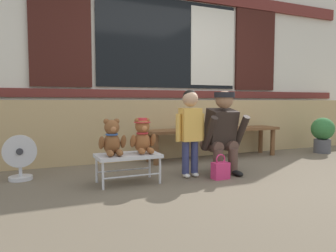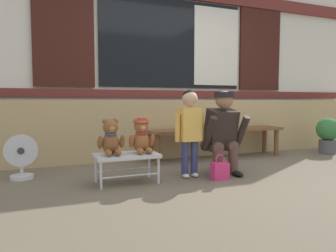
% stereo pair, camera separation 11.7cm
% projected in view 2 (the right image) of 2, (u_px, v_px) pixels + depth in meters
% --- Properties ---
extents(ground_plane, '(60.00, 60.00, 0.00)m').
position_uv_depth(ground_plane, '(237.00, 176.00, 3.60)').
color(ground_plane, brown).
extents(brick_low_wall, '(7.66, 0.25, 0.85)m').
position_uv_depth(brick_low_wall, '(184.00, 128.00, 4.88)').
color(brick_low_wall, tan).
rests_on(brick_low_wall, ground).
extents(shop_facade, '(7.82, 0.26, 3.60)m').
position_uv_depth(shop_facade, '(171.00, 42.00, 5.26)').
color(shop_facade, silver).
rests_on(shop_facade, ground).
extents(wooden_bench_long, '(2.10, 0.40, 0.44)m').
position_uv_depth(wooden_bench_long, '(217.00, 133.00, 4.68)').
color(wooden_bench_long, brown).
rests_on(wooden_bench_long, ground).
extents(small_display_bench, '(0.64, 0.36, 0.30)m').
position_uv_depth(small_display_bench, '(127.00, 157.00, 3.28)').
color(small_display_bench, silver).
rests_on(small_display_bench, ground).
extents(teddy_bear_plain, '(0.28, 0.26, 0.36)m').
position_uv_depth(teddy_bear_plain, '(111.00, 138.00, 3.21)').
color(teddy_bear_plain, brown).
rests_on(teddy_bear_plain, small_display_bench).
extents(teddy_bear_with_hat, '(0.28, 0.27, 0.36)m').
position_uv_depth(teddy_bear_with_hat, '(142.00, 136.00, 3.33)').
color(teddy_bear_with_hat, '#93562D').
rests_on(teddy_bear_with_hat, small_display_bench).
extents(child_standing, '(0.35, 0.18, 0.96)m').
position_uv_depth(child_standing, '(190.00, 123.00, 3.51)').
color(child_standing, navy).
rests_on(child_standing, ground).
extents(adult_crouching, '(0.50, 0.49, 0.95)m').
position_uv_depth(adult_crouching, '(223.00, 132.00, 3.67)').
color(adult_crouching, brown).
rests_on(adult_crouching, ground).
extents(handbag_on_ground, '(0.18, 0.11, 0.27)m').
position_uv_depth(handbag_on_ground, '(220.00, 171.00, 3.44)').
color(handbag_on_ground, '#E53370').
rests_on(handbag_on_ground, ground).
extents(potted_plant, '(0.36, 0.36, 0.57)m').
position_uv_depth(potted_plant, '(328.00, 133.00, 5.12)').
color(potted_plant, '#4C4C51').
rests_on(potted_plant, ground).
extents(floor_fan, '(0.34, 0.24, 0.48)m').
position_uv_depth(floor_fan, '(21.00, 157.00, 3.44)').
color(floor_fan, silver).
rests_on(floor_fan, ground).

